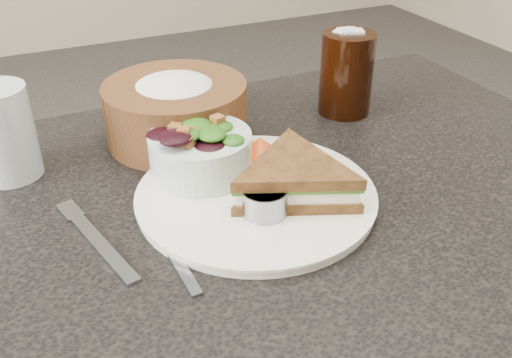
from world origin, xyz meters
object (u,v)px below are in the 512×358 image
at_px(dressing_ramekin, 265,201).
at_px(dinner_plate, 256,196).
at_px(salad_bowl, 200,147).
at_px(cola_glass, 347,70).
at_px(sandwich, 295,179).
at_px(bread_basket, 175,102).
at_px(water_glass, 2,133).

bearing_deg(dressing_ramekin, dinner_plate, 77.47).
height_order(salad_bowl, cola_glass, cola_glass).
relative_size(sandwich, salad_bowl, 1.35).
height_order(dinner_plate, dressing_ramekin, dressing_ramekin).
bearing_deg(dressing_ramekin, salad_bowl, 106.36).
xyz_separation_m(dressing_ramekin, bread_basket, (-0.02, 0.24, 0.03)).
xyz_separation_m(salad_bowl, bread_basket, (0.01, 0.12, 0.01)).
distance_m(sandwich, bread_basket, 0.23).
xyz_separation_m(dressing_ramekin, cola_glass, (0.24, 0.22, 0.04)).
distance_m(dinner_plate, water_glass, 0.32).
bearing_deg(cola_glass, salad_bowl, -159.58).
bearing_deg(dressing_ramekin, cola_glass, 41.79).
xyz_separation_m(cola_glass, water_glass, (-0.49, 0.02, -0.01)).
height_order(dinner_plate, bread_basket, bread_basket).
xyz_separation_m(dinner_plate, sandwich, (0.04, -0.03, 0.03)).
bearing_deg(dressing_ramekin, sandwich, 20.55).
height_order(bread_basket, water_glass, water_glass).
distance_m(sandwich, dressing_ramekin, 0.05).
height_order(dinner_plate, salad_bowl, salad_bowl).
relative_size(salad_bowl, bread_basket, 0.64).
height_order(salad_bowl, dressing_ramekin, salad_bowl).
bearing_deg(water_glass, bread_basket, 1.40).
height_order(sandwich, salad_bowl, salad_bowl).
bearing_deg(sandwich, bread_basket, 130.63).
relative_size(salad_bowl, water_glass, 1.07).
distance_m(dinner_plate, sandwich, 0.05).
bearing_deg(dinner_plate, dressing_ramekin, -102.53).
bearing_deg(water_glass, dressing_ramekin, -42.85).
relative_size(cola_glass, water_glass, 1.16).
xyz_separation_m(dinner_plate, water_glass, (-0.26, 0.19, 0.05)).
bearing_deg(water_glass, dinner_plate, -35.92).
bearing_deg(bread_basket, salad_bowl, -94.16).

